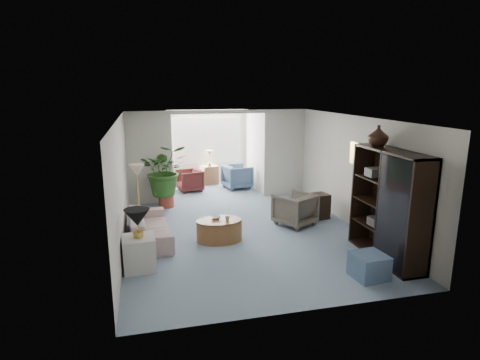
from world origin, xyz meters
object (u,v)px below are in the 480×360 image
object	(u,v)px
ottoman	(369,266)
framed_picture	(358,154)
floor_lamp	(137,170)
coffee_table	(219,230)
entertainment_cabinet	(389,205)
cabinet_urn	(378,136)
sunroom_chair_maroon	(189,180)
sunroom_chair_blue	(237,177)
wingback_chair	(295,209)
coffee_bowl	(216,217)
sofa	(150,227)
side_table_dark	(317,206)
sunroom_table	(210,175)
plant_pot	(166,201)
table_lamp	(137,218)
end_table	(139,253)
coffee_cup	(227,219)

from	to	relation	value
ottoman	framed_picture	bearing A→B (deg)	66.49
floor_lamp	coffee_table	world-z (taller)	floor_lamp
entertainment_cabinet	cabinet_urn	world-z (taller)	cabinet_urn
sunroom_chair_maroon	sunroom_chair_blue	bearing A→B (deg)	78.64
cabinet_urn	ottoman	distance (m)	2.43
wingback_chair	sunroom_chair_maroon	world-z (taller)	wingback_chair
coffee_bowl	sofa	bearing A→B (deg)	168.35
entertainment_cabinet	floor_lamp	bearing A→B (deg)	144.84
cabinet_urn	framed_picture	bearing A→B (deg)	77.55
side_table_dark	sunroom_table	size ratio (longest dim) A/B	1.00
wingback_chair	plant_pot	distance (m)	3.52
coffee_bowl	cabinet_urn	distance (m)	3.56
table_lamp	wingback_chair	bearing A→B (deg)	23.98
table_lamp	sunroom_chair_maroon	world-z (taller)	table_lamp
floor_lamp	plant_pot	xyz separation A→B (m)	(0.68, 1.10, -1.09)
table_lamp	coffee_table	size ratio (longest dim) A/B	0.46
wingback_chair	sunroom_table	world-z (taller)	wingback_chair
floor_lamp	wingback_chair	xyz separation A→B (m)	(3.48, -1.01, -0.88)
coffee_table	ottoman	bearing A→B (deg)	-46.18
entertainment_cabinet	sunroom_chair_maroon	distance (m)	6.52
plant_pot	entertainment_cabinet	bearing A→B (deg)	-48.38
framed_picture	cabinet_urn	size ratio (longest dim) A/B	1.29
coffee_table	wingback_chair	distance (m)	1.97
sofa	side_table_dark	xyz separation A→B (m)	(3.97, 0.49, 0.01)
coffee_bowl	plant_pot	world-z (taller)	coffee_bowl
wingback_chair	coffee_table	bearing A→B (deg)	-12.43
sofa	cabinet_urn	bearing A→B (deg)	-111.61
end_table	coffee_cup	world-z (taller)	end_table
coffee_table	cabinet_urn	xyz separation A→B (m)	(2.84, -1.05, 2.00)
entertainment_cabinet	cabinet_urn	size ratio (longest dim) A/B	5.21
sofa	plant_pot	distance (m)	2.36
side_table_dark	sunroom_chair_blue	xyz separation A→B (m)	(-1.21, 3.34, 0.07)
coffee_bowl	sunroom_chair_blue	size ratio (longest dim) A/B	0.24
wingback_chair	entertainment_cabinet	xyz separation A→B (m)	(0.96, -2.12, 0.64)
sunroom_table	ottoman	bearing A→B (deg)	-78.24
sofa	coffee_table	bearing A→B (deg)	-108.15
side_table_dark	sunroom_chair_maroon	bearing A→B (deg)	128.98
floor_lamp	coffee_cup	size ratio (longest dim) A/B	3.44
cabinet_urn	sunroom_table	world-z (taller)	cabinet_urn
coffee_cup	sunroom_chair_blue	distance (m)	4.49
coffee_bowl	plant_pot	distance (m)	2.75
wingback_chair	side_table_dark	world-z (taller)	wingback_chair
sofa	floor_lamp	distance (m)	1.56
plant_pot	sunroom_table	bearing A→B (deg)	55.86
table_lamp	sofa	bearing A→B (deg)	81.57
table_lamp	coffee_bowl	world-z (taller)	table_lamp
coffee_bowl	sunroom_chair_maroon	size ratio (longest dim) A/B	0.27
sunroom_chair_maroon	sunroom_table	distance (m)	1.06
side_table_dark	sunroom_chair_maroon	xyz separation A→B (m)	(-2.71, 3.34, 0.03)
table_lamp	sunroom_table	xyz separation A→B (m)	(2.21, 5.94, -0.64)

